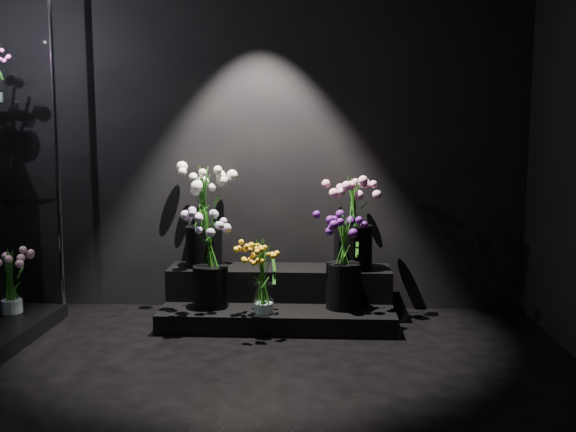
{
  "coord_description": "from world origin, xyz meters",
  "views": [
    {
      "loc": [
        0.47,
        -2.81,
        1.35
      ],
      "look_at": [
        0.27,
        1.2,
        0.81
      ],
      "focal_mm": 40.0,
      "sensor_mm": 36.0,
      "label": 1
    }
  ],
  "objects": [
    {
      "name": "floor",
      "position": [
        0.0,
        0.0,
        0.0
      ],
      "size": [
        4.0,
        4.0,
        0.0
      ],
      "primitive_type": "plane",
      "color": "black",
      "rests_on": "ground"
    },
    {
      "name": "wall_back",
      "position": [
        0.0,
        2.0,
        1.4
      ],
      "size": [
        4.0,
        0.0,
        4.0
      ],
      "primitive_type": "plane",
      "rotation": [
        1.57,
        0.0,
        0.0
      ],
      "color": "black",
      "rests_on": "floor"
    },
    {
      "name": "display_riser",
      "position": [
        0.18,
        1.68,
        0.15
      ],
      "size": [
        1.61,
        0.72,
        0.36
      ],
      "color": "black",
      "rests_on": "floor"
    },
    {
      "name": "bouquet_orange_bells",
      "position": [
        0.1,
        1.34,
        0.39
      ],
      "size": [
        0.29,
        0.29,
        0.49
      ],
      "rotation": [
        0.0,
        0.0,
        0.18
      ],
      "color": "white",
      "rests_on": "display_riser"
    },
    {
      "name": "bouquet_lilac",
      "position": [
        -0.28,
        1.49,
        0.52
      ],
      "size": [
        0.41,
        0.41,
        0.69
      ],
      "rotation": [
        0.0,
        0.0,
        -0.24
      ],
      "color": "black",
      "rests_on": "display_riser"
    },
    {
      "name": "bouquet_purple",
      "position": [
        0.63,
        1.5,
        0.5
      ],
      "size": [
        0.35,
        0.35,
        0.65
      ],
      "rotation": [
        0.0,
        0.0,
        -0.06
      ],
      "color": "black",
      "rests_on": "display_riser"
    },
    {
      "name": "bouquet_cream_roses",
      "position": [
        -0.38,
        1.79,
        0.77
      ],
      "size": [
        0.47,
        0.47,
        0.73
      ],
      "rotation": [
        0.0,
        0.0,
        0.18
      ],
      "color": "black",
      "rests_on": "display_riser"
    },
    {
      "name": "bouquet_pink_roses",
      "position": [
        0.71,
        1.75,
        0.72
      ],
      "size": [
        0.45,
        0.45,
        0.66
      ],
      "rotation": [
        0.0,
        0.0,
        0.27
      ],
      "color": "black",
      "rests_on": "display_riser"
    },
    {
      "name": "bouquet_case_base_pink",
      "position": [
        -1.64,
        1.38,
        0.34
      ],
      "size": [
        0.41,
        0.41,
        0.45
      ],
      "rotation": [
        0.0,
        0.0,
        -0.37
      ],
      "color": "white",
      "rests_on": "display_case"
    }
  ]
}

